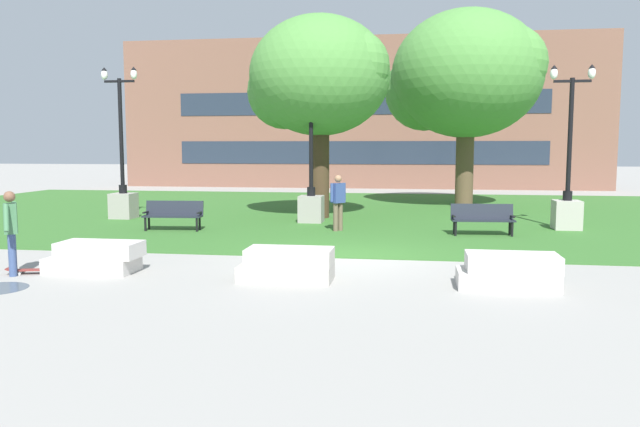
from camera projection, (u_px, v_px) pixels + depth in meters
ground_plane at (348, 259)px, 14.47m from camera, size 140.00×140.00×0.00m
grass_lawn at (375, 213)px, 24.30m from camera, size 40.00×20.00×0.02m
concrete_block_center at (96, 258)px, 12.90m from camera, size 1.91×0.90×0.64m
concrete_block_left at (288, 265)px, 12.07m from camera, size 1.80×0.90×0.64m
concrete_block_right at (509, 272)px, 11.45m from camera, size 1.82×0.90×0.64m
person_skateboarder at (11, 228)px, 12.51m from camera, size 0.54×0.99×1.71m
skateboard at (32, 270)px, 12.73m from camera, size 1.04×0.46×0.14m
park_bench_near_left at (482, 217)px, 18.14m from camera, size 1.83×0.66×0.90m
park_bench_near_right at (173, 213)px, 19.18m from camera, size 1.84×0.67×0.90m
lamp_post_center at (311, 191)px, 21.15m from camera, size 1.32×0.80×5.30m
lamp_post_right at (567, 197)px, 19.35m from camera, size 1.32×0.80×5.05m
lamp_post_left at (123, 188)px, 22.30m from camera, size 1.32×0.80×5.35m
tree_near_right at (465, 76)px, 26.07m from camera, size 6.57×6.25×8.24m
tree_far_left at (318, 78)px, 22.15m from camera, size 5.24×5.00×7.19m
person_bystander_near_lawn at (338, 199)px, 18.99m from camera, size 0.47×0.54×1.71m
building_facade_distant at (359, 113)px, 38.34m from camera, size 30.05×1.03×9.23m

